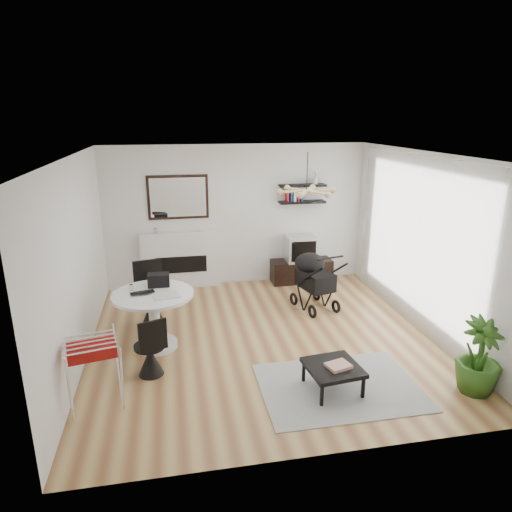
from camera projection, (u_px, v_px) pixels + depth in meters
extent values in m
plane|color=#925D38|center=(263.00, 339.00, 6.82)|extent=(5.00, 5.00, 0.00)
plane|color=white|center=(264.00, 155.00, 6.02)|extent=(5.00, 5.00, 0.00)
plane|color=white|center=(237.00, 216.00, 8.76)|extent=(5.00, 0.00, 5.00)
plane|color=white|center=(76.00, 263.00, 5.97)|extent=(0.00, 5.00, 5.00)
plane|color=white|center=(426.00, 244.00, 6.86)|extent=(0.00, 5.00, 5.00)
cube|color=white|center=(413.00, 241.00, 7.03)|extent=(0.04, 3.60, 2.60)
cube|color=white|center=(181.00, 260.00, 8.73)|extent=(1.50, 0.15, 1.10)
cube|color=black|center=(182.00, 264.00, 8.69)|extent=(0.95, 0.06, 0.32)
cube|color=black|center=(178.00, 197.00, 8.43)|extent=(1.12, 0.03, 0.82)
cube|color=white|center=(178.00, 197.00, 8.42)|extent=(1.02, 0.01, 0.72)
cube|color=black|center=(302.00, 202.00, 8.79)|extent=(0.90, 0.25, 0.04)
cube|color=black|center=(303.00, 185.00, 8.70)|extent=(0.90, 0.25, 0.04)
cube|color=black|center=(301.00, 271.00, 9.11)|extent=(1.20, 0.42, 0.45)
cube|color=silver|center=(300.00, 248.00, 8.97)|extent=(0.57, 0.50, 0.50)
cube|color=black|center=(304.00, 252.00, 8.74)|extent=(0.49, 0.01, 0.40)
cylinder|color=white|center=(156.00, 344.00, 6.58)|extent=(0.61, 0.61, 0.07)
cylinder|color=white|center=(155.00, 320.00, 6.47)|extent=(0.15, 0.15, 0.72)
cylinder|color=white|center=(153.00, 295.00, 6.36)|extent=(1.14, 1.14, 0.04)
imported|color=black|center=(143.00, 294.00, 6.28)|extent=(0.37, 0.29, 0.03)
cube|color=black|center=(159.00, 280.00, 6.59)|extent=(0.31, 0.19, 0.19)
cube|color=silver|center=(166.00, 295.00, 6.26)|extent=(0.42, 0.37, 0.01)
cylinder|color=white|center=(131.00, 288.00, 6.43)|extent=(0.05, 0.05, 0.09)
cylinder|color=black|center=(152.00, 296.00, 7.09)|extent=(0.49, 0.49, 0.06)
cone|color=black|center=(153.00, 312.00, 7.17)|extent=(0.40, 0.40, 0.47)
cube|color=black|center=(148.00, 275.00, 7.20)|extent=(0.45, 0.14, 0.50)
cylinder|color=black|center=(149.00, 346.00, 5.77)|extent=(0.39, 0.39, 0.04)
cone|color=black|center=(151.00, 361.00, 5.84)|extent=(0.32, 0.32, 0.37)
cube|color=black|center=(153.00, 336.00, 5.56)|extent=(0.35, 0.16, 0.40)
cube|color=maroon|center=(91.00, 348.00, 4.96)|extent=(0.55, 0.39, 0.13)
cube|color=black|center=(315.00, 280.00, 7.76)|extent=(0.59, 0.74, 0.30)
ellipsoid|color=black|center=(310.00, 263.00, 7.86)|extent=(0.52, 0.52, 0.37)
cylinder|color=black|center=(331.00, 258.00, 7.26)|extent=(0.47, 0.16, 0.03)
torus|color=black|center=(294.00, 299.00, 8.05)|extent=(0.11, 0.23, 0.23)
torus|color=black|center=(316.00, 295.00, 8.25)|extent=(0.11, 0.23, 0.23)
torus|color=black|center=(312.00, 312.00, 7.53)|extent=(0.11, 0.23, 0.23)
torus|color=black|center=(336.00, 307.00, 7.73)|extent=(0.11, 0.23, 0.23)
cube|color=#A2A2A2|center=(339.00, 387.00, 5.60)|extent=(1.93, 1.40, 0.01)
cube|color=black|center=(333.00, 368.00, 5.46)|extent=(0.68, 0.68, 0.05)
cube|color=black|center=(322.00, 395.00, 5.19)|extent=(0.04, 0.04, 0.27)
cube|color=black|center=(363.00, 387.00, 5.34)|extent=(0.04, 0.04, 0.27)
cube|color=black|center=(304.00, 371.00, 5.68)|extent=(0.04, 0.04, 0.27)
cube|color=black|center=(342.00, 365.00, 5.83)|extent=(0.04, 0.04, 0.27)
cube|color=#BA472E|center=(338.00, 366.00, 5.42)|extent=(0.32, 0.28, 0.04)
imported|color=#2F5F1B|center=(479.00, 356.00, 5.40)|extent=(0.62, 0.62, 0.93)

